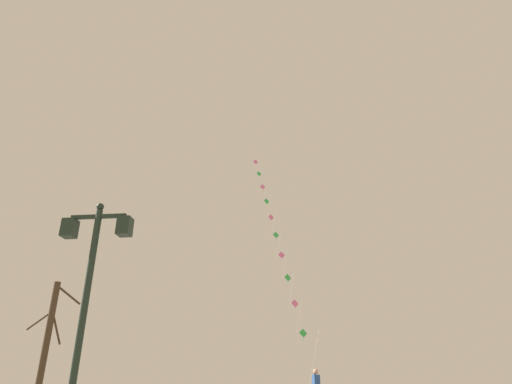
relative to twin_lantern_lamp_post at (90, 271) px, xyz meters
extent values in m
cylinder|color=#1E2D23|center=(0.00, 0.00, -1.02)|extent=(0.14, 0.14, 4.72)
sphere|color=#1E2D23|center=(0.00, 0.00, 1.42)|extent=(0.16, 0.16, 0.16)
cube|color=#1E2D23|center=(0.00, 0.00, 1.19)|extent=(1.24, 0.08, 0.08)
cube|color=#1E2D23|center=(-0.62, 0.00, 0.94)|extent=(0.28, 0.28, 0.40)
cube|color=beige|center=(-0.62, 0.00, 0.94)|extent=(0.19, 0.19, 0.30)
cube|color=#1E2D23|center=(0.62, 0.00, 0.94)|extent=(0.28, 0.28, 0.40)
cube|color=beige|center=(0.62, 0.00, 0.94)|extent=(0.19, 0.19, 0.30)
cylinder|color=silver|center=(4.73, 13.44, -1.57)|extent=(0.77, 2.06, 3.27)
cylinder|color=silver|center=(4.17, 14.97, 0.88)|extent=(0.40, 1.05, 1.65)
cylinder|color=silver|center=(3.79, 16.00, 2.52)|extent=(0.40, 1.05, 1.65)
cylinder|color=silver|center=(3.42, 17.02, 4.15)|extent=(0.40, 1.05, 1.65)
cylinder|color=silver|center=(3.04, 18.05, 5.79)|extent=(0.40, 1.05, 1.65)
cylinder|color=silver|center=(2.67, 19.07, 7.43)|extent=(0.40, 1.05, 1.65)
cylinder|color=silver|center=(2.29, 20.10, 9.07)|extent=(0.40, 1.05, 1.65)
cylinder|color=silver|center=(1.92, 21.12, 10.71)|extent=(0.40, 1.05, 1.65)
cylinder|color=silver|center=(1.55, 22.15, 12.34)|extent=(0.40, 1.05, 1.65)
cylinder|color=silver|center=(1.17, 23.17, 13.98)|extent=(0.40, 1.05, 1.65)
cube|color=green|center=(4.36, 14.46, 0.06)|extent=(0.41, 0.18, 0.44)
cylinder|color=green|center=(4.36, 14.46, -0.22)|extent=(0.03, 0.04, 0.22)
cube|color=pink|center=(3.98, 15.49, 1.70)|extent=(0.40, 0.21, 0.44)
cylinder|color=pink|center=(3.98, 15.49, 1.42)|extent=(0.03, 0.04, 0.21)
cube|color=green|center=(3.61, 16.51, 3.33)|extent=(0.39, 0.22, 0.44)
cylinder|color=green|center=(3.61, 16.51, 3.05)|extent=(0.03, 0.03, 0.23)
cube|color=pink|center=(3.23, 17.54, 4.97)|extent=(0.44, 0.08, 0.44)
cylinder|color=pink|center=(3.23, 17.54, 4.70)|extent=(0.02, 0.03, 0.21)
cube|color=green|center=(2.86, 18.56, 6.61)|extent=(0.40, 0.20, 0.44)
cylinder|color=green|center=(2.86, 18.56, 6.31)|extent=(0.03, 0.04, 0.26)
cube|color=pink|center=(2.48, 19.59, 8.25)|extent=(0.39, 0.23, 0.44)
cylinder|color=pink|center=(2.48, 19.59, 7.92)|extent=(0.03, 0.04, 0.33)
cube|color=green|center=(2.11, 20.61, 9.89)|extent=(0.38, 0.24, 0.44)
cylinder|color=green|center=(2.11, 20.61, 9.60)|extent=(0.02, 0.02, 0.23)
cube|color=pink|center=(1.73, 21.64, 11.52)|extent=(0.43, 0.10, 0.44)
cylinder|color=pink|center=(1.73, 21.64, 11.21)|extent=(0.03, 0.06, 0.30)
cube|color=green|center=(1.36, 22.66, 13.16)|extent=(0.39, 0.22, 0.44)
cylinder|color=green|center=(1.36, 22.66, 12.84)|extent=(0.04, 0.05, 0.31)
cube|color=pink|center=(0.98, 23.69, 14.80)|extent=(0.43, 0.11, 0.44)
cylinder|color=pink|center=(0.98, 23.69, 14.48)|extent=(0.03, 0.06, 0.30)
cube|color=#264C8C|center=(4.80, 11.21, -2.20)|extent=(0.33, 0.43, 0.60)
sphere|color=tan|center=(4.80, 11.21, -1.78)|extent=(0.22, 0.22, 0.22)
cylinder|color=#264C8C|center=(4.74, 11.42, -2.03)|extent=(0.19, 0.40, 0.50)
cylinder|color=#423323|center=(-3.96, 5.54, -1.20)|extent=(0.21, 0.21, 4.37)
cylinder|color=#423323|center=(-3.72, 5.96, 0.62)|extent=(0.56, 0.89, 0.56)
cylinder|color=#423323|center=(-4.53, 5.82, -0.25)|extent=(1.18, 0.63, 0.56)
cylinder|color=#423323|center=(-4.01, 6.03, -0.46)|extent=(0.17, 1.04, 1.04)
camera|label=1|loc=(4.29, -8.32, -2.03)|focal=29.97mm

